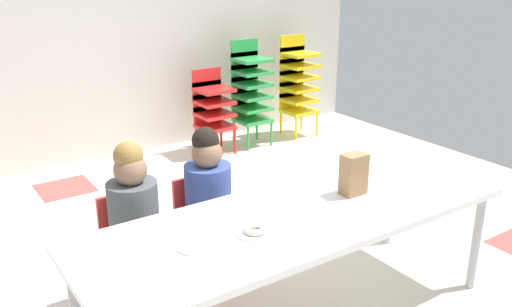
{
  "coord_description": "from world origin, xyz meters",
  "views": [
    {
      "loc": [
        -1.5,
        -2.54,
        1.78
      ],
      "look_at": [
        -0.05,
        -0.4,
        0.86
      ],
      "focal_mm": 38.72,
      "sensor_mm": 36.0,
      "label": 1
    }
  ],
  "objects_px": {
    "kid_chair_red_stack": "(212,106)",
    "paper_plate_center_table": "(196,245)",
    "donut_powdered_on_plate": "(255,229)",
    "seated_child_middle_seat": "(207,191)",
    "paper_bag_brown": "(354,174)",
    "kid_chair_yellow_stack": "(297,81)",
    "seated_child_near_camera": "(133,210)",
    "paper_plate_near_edge": "(255,232)",
    "craft_table": "(298,222)",
    "kid_chair_green_stack": "(250,88)"
  },
  "relations": [
    {
      "from": "paper_bag_brown",
      "to": "seated_child_near_camera",
      "type": "bearing_deg",
      "value": 149.5
    },
    {
      "from": "kid_chair_green_stack",
      "to": "paper_plate_center_table",
      "type": "relative_size",
      "value": 5.78
    },
    {
      "from": "craft_table",
      "to": "kid_chair_yellow_stack",
      "type": "height_order",
      "value": "kid_chair_yellow_stack"
    },
    {
      "from": "seated_child_near_camera",
      "to": "paper_bag_brown",
      "type": "bearing_deg",
      "value": -30.5
    },
    {
      "from": "kid_chair_yellow_stack",
      "to": "paper_plate_near_edge",
      "type": "bearing_deg",
      "value": -131.37
    },
    {
      "from": "kid_chair_yellow_stack",
      "to": "paper_plate_near_edge",
      "type": "distance_m",
      "value": 3.49
    },
    {
      "from": "seated_child_near_camera",
      "to": "paper_plate_near_edge",
      "type": "distance_m",
      "value": 0.73
    },
    {
      "from": "paper_plate_center_table",
      "to": "kid_chair_green_stack",
      "type": "bearing_deg",
      "value": 52.32
    },
    {
      "from": "craft_table",
      "to": "seated_child_middle_seat",
      "type": "xyz_separation_m",
      "value": [
        -0.16,
        0.61,
        -0.01
      ]
    },
    {
      "from": "seated_child_near_camera",
      "to": "donut_powdered_on_plate",
      "type": "bearing_deg",
      "value": -64.44
    },
    {
      "from": "seated_child_near_camera",
      "to": "paper_plate_center_table",
      "type": "xyz_separation_m",
      "value": [
        0.04,
        -0.62,
        0.06
      ]
    },
    {
      "from": "seated_child_near_camera",
      "to": "seated_child_middle_seat",
      "type": "distance_m",
      "value": 0.44
    },
    {
      "from": "kid_chair_green_stack",
      "to": "paper_plate_center_table",
      "type": "xyz_separation_m",
      "value": [
        -1.99,
        -2.57,
        0.04
      ]
    },
    {
      "from": "seated_child_middle_seat",
      "to": "paper_plate_center_table",
      "type": "xyz_separation_m",
      "value": [
        -0.4,
        -0.62,
        0.06
      ]
    },
    {
      "from": "kid_chair_green_stack",
      "to": "kid_chair_yellow_stack",
      "type": "bearing_deg",
      "value": 0.0
    },
    {
      "from": "craft_table",
      "to": "kid_chair_yellow_stack",
      "type": "relative_size",
      "value": 2.11
    },
    {
      "from": "kid_chair_red_stack",
      "to": "donut_powdered_on_plate",
      "type": "distance_m",
      "value": 2.92
    },
    {
      "from": "paper_plate_center_table",
      "to": "paper_plate_near_edge",
      "type": "bearing_deg",
      "value": -9.11
    },
    {
      "from": "paper_bag_brown",
      "to": "paper_plate_center_table",
      "type": "relative_size",
      "value": 1.22
    },
    {
      "from": "kid_chair_red_stack",
      "to": "paper_bag_brown",
      "type": "height_order",
      "value": "paper_bag_brown"
    },
    {
      "from": "craft_table",
      "to": "paper_plate_near_edge",
      "type": "bearing_deg",
      "value": -169.64
    },
    {
      "from": "seated_child_middle_seat",
      "to": "paper_plate_near_edge",
      "type": "bearing_deg",
      "value": -100.64
    },
    {
      "from": "paper_bag_brown",
      "to": "paper_plate_center_table",
      "type": "distance_m",
      "value": 0.95
    },
    {
      "from": "kid_chair_yellow_stack",
      "to": "kid_chair_green_stack",
      "type": "bearing_deg",
      "value": 180.0
    },
    {
      "from": "paper_plate_center_table",
      "to": "paper_bag_brown",
      "type": "bearing_deg",
      "value": 2.11
    },
    {
      "from": "paper_bag_brown",
      "to": "craft_table",
      "type": "bearing_deg",
      "value": -176.09
    },
    {
      "from": "craft_table",
      "to": "paper_plate_center_table",
      "type": "distance_m",
      "value": 0.57
    },
    {
      "from": "seated_child_middle_seat",
      "to": "paper_bag_brown",
      "type": "relative_size",
      "value": 4.17
    },
    {
      "from": "seated_child_near_camera",
      "to": "kid_chair_red_stack",
      "type": "xyz_separation_m",
      "value": [
        1.6,
        1.96,
        -0.1
      ]
    },
    {
      "from": "kid_chair_red_stack",
      "to": "paper_plate_center_table",
      "type": "height_order",
      "value": "kid_chair_red_stack"
    },
    {
      "from": "kid_chair_green_stack",
      "to": "paper_plate_center_table",
      "type": "height_order",
      "value": "kid_chair_green_stack"
    },
    {
      "from": "paper_plate_near_edge",
      "to": "paper_plate_center_table",
      "type": "bearing_deg",
      "value": 170.89
    },
    {
      "from": "kid_chair_yellow_stack",
      "to": "donut_powdered_on_plate",
      "type": "height_order",
      "value": "kid_chair_yellow_stack"
    },
    {
      "from": "seated_child_middle_seat",
      "to": "paper_bag_brown",
      "type": "xyz_separation_m",
      "value": [
        0.55,
        -0.58,
        0.17
      ]
    },
    {
      "from": "seated_child_middle_seat",
      "to": "kid_chair_red_stack",
      "type": "relative_size",
      "value": 1.15
    },
    {
      "from": "seated_child_middle_seat",
      "to": "paper_plate_center_table",
      "type": "height_order",
      "value": "seated_child_middle_seat"
    },
    {
      "from": "paper_bag_brown",
      "to": "kid_chair_yellow_stack",
      "type": "bearing_deg",
      "value": 57.22
    },
    {
      "from": "kid_chair_red_stack",
      "to": "kid_chair_green_stack",
      "type": "relative_size",
      "value": 0.77
    },
    {
      "from": "paper_plate_near_edge",
      "to": "donut_powdered_on_plate",
      "type": "xyz_separation_m",
      "value": [
        0.0,
        0.0,
        0.02
      ]
    },
    {
      "from": "kid_chair_red_stack",
      "to": "paper_plate_center_table",
      "type": "bearing_deg",
      "value": -121.16
    },
    {
      "from": "seated_child_near_camera",
      "to": "paper_plate_center_table",
      "type": "relative_size",
      "value": 5.1
    },
    {
      "from": "kid_chair_yellow_stack",
      "to": "paper_plate_center_table",
      "type": "relative_size",
      "value": 5.78
    },
    {
      "from": "seated_child_near_camera",
      "to": "seated_child_middle_seat",
      "type": "bearing_deg",
      "value": 0.0
    },
    {
      "from": "craft_table",
      "to": "paper_plate_center_table",
      "type": "xyz_separation_m",
      "value": [
        -0.56,
        -0.01,
        0.05
      ]
    },
    {
      "from": "kid_chair_yellow_stack",
      "to": "paper_bag_brown",
      "type": "xyz_separation_m",
      "value": [
        -1.64,
        -2.54,
        0.15
      ]
    },
    {
      "from": "kid_chair_red_stack",
      "to": "seated_child_near_camera",
      "type": "bearing_deg",
      "value": -129.19
    },
    {
      "from": "seated_child_middle_seat",
      "to": "donut_powdered_on_plate",
      "type": "distance_m",
      "value": 0.68
    },
    {
      "from": "paper_bag_brown",
      "to": "donut_powdered_on_plate",
      "type": "relative_size",
      "value": 2.03
    },
    {
      "from": "kid_chair_green_stack",
      "to": "seated_child_near_camera",
      "type": "bearing_deg",
      "value": -136.0
    },
    {
      "from": "craft_table",
      "to": "kid_chair_red_stack",
      "type": "bearing_deg",
      "value": 68.85
    }
  ]
}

